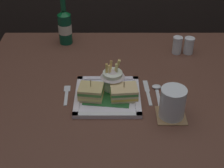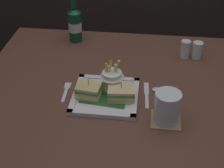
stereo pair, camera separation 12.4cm
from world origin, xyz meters
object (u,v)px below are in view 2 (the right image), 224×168
(dining_table, at_px, (118,112))
(square_plate, at_px, (105,96))
(beer_bottle, at_px, (75,24))
(pepper_shaker, at_px, (197,51))
(water_glass, at_px, (167,109))
(salt_shaker, at_px, (185,50))
(fork, at_px, (66,91))
(spoon, at_px, (157,93))
(fries_cup, at_px, (112,77))
(sandwich_half_right, at_px, (121,93))
(knife, at_px, (147,94))
(sandwich_half_left, at_px, (89,91))

(dining_table, distance_m, square_plate, 0.15)
(dining_table, bearing_deg, beer_bottle, 123.32)
(pepper_shaker, bearing_deg, beer_bottle, 169.97)
(water_glass, distance_m, salt_shaker, 0.44)
(salt_shaker, xyz_separation_m, pepper_shaker, (0.05, 0.00, -0.00))
(fork, height_order, spoon, spoon)
(fork, relative_size, salt_shaker, 1.55)
(water_glass, bearing_deg, salt_shaker, 78.78)
(spoon, bearing_deg, fries_cup, 179.55)
(dining_table, bearing_deg, sandwich_half_right, -76.56)
(fries_cup, distance_m, spoon, 0.18)
(dining_table, height_order, pepper_shaker, pepper_shaker)
(knife, bearing_deg, beer_bottle, 131.83)
(square_plate, distance_m, sandwich_half_left, 0.07)
(square_plate, distance_m, water_glass, 0.25)
(sandwich_half_left, distance_m, beer_bottle, 0.47)
(beer_bottle, relative_size, fork, 1.88)
(fries_cup, distance_m, salt_shaker, 0.40)
(knife, distance_m, pepper_shaker, 0.36)
(knife, xyz_separation_m, salt_shaker, (0.15, 0.29, 0.03))
(water_glass, bearing_deg, pepper_shaker, 72.35)
(fork, xyz_separation_m, pepper_shaker, (0.51, 0.31, 0.03))
(sandwich_half_right, relative_size, fork, 0.83)
(salt_shaker, bearing_deg, knife, -117.85)
(square_plate, xyz_separation_m, water_glass, (0.22, -0.10, 0.04))
(square_plate, bearing_deg, spoon, 13.64)
(fries_cup, relative_size, salt_shaker, 1.52)
(water_glass, height_order, salt_shaker, water_glass)
(fork, distance_m, spoon, 0.34)
(beer_bottle, height_order, fork, beer_bottle)
(dining_table, xyz_separation_m, pepper_shaker, (0.32, 0.27, 0.15))
(sandwich_half_right, distance_m, pepper_shaker, 0.45)
(beer_bottle, bearing_deg, fork, -83.51)
(knife, bearing_deg, sandwich_half_right, -151.17)
(sandwich_half_right, distance_m, water_glass, 0.18)
(pepper_shaker, bearing_deg, water_glass, -107.65)
(beer_bottle, bearing_deg, pepper_shaker, -10.03)
(water_glass, bearing_deg, sandwich_half_left, 162.00)
(knife, height_order, salt_shaker, salt_shaker)
(beer_bottle, xyz_separation_m, fork, (0.05, -0.41, -0.08))
(sandwich_half_right, relative_size, pepper_shaker, 1.36)
(spoon, height_order, salt_shaker, salt_shaker)
(sandwich_half_right, height_order, salt_shaker, sandwich_half_right)
(spoon, distance_m, pepper_shaker, 0.33)
(spoon, bearing_deg, salt_shaker, 67.53)
(beer_bottle, distance_m, fork, 0.42)
(water_glass, bearing_deg, knife, 116.04)
(fork, relative_size, pepper_shaker, 1.63)
(fries_cup, relative_size, water_glass, 1.11)
(pepper_shaker, bearing_deg, sandwich_half_right, -130.97)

